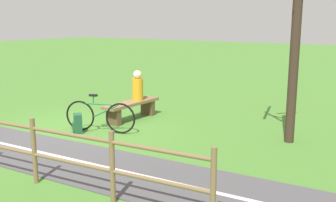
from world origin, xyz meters
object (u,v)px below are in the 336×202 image
at_px(backpack, 78,124).
at_px(person_seated, 138,86).
at_px(tree_mid_field, 293,48).
at_px(bench, 132,107).
at_px(bicycle, 100,116).

bearing_deg(backpack, person_seated, 171.75).
height_order(person_seated, tree_mid_field, tree_mid_field).
relative_size(person_seated, backpack, 1.79).
height_order(bench, backpack, bench).
height_order(person_seated, backpack, person_seated).
xyz_separation_m(bench, tree_mid_field, (-0.33, 4.20, 1.74)).
bearing_deg(bicycle, person_seated, 75.61).
distance_m(bench, person_seated, 0.60).
bearing_deg(tree_mid_field, bench, -85.46).
relative_size(person_seated, bicycle, 0.48).
relative_size(bicycle, tree_mid_field, 0.37).
bearing_deg(bench, bicycle, 8.22).
distance_m(person_seated, tree_mid_field, 4.36).
relative_size(bench, bicycle, 1.10).
xyz_separation_m(backpack, tree_mid_field, (-2.07, 4.48, 1.86)).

